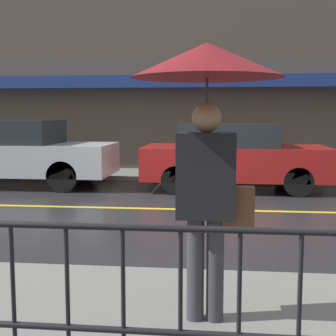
% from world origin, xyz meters
% --- Properties ---
extents(ground_plane, '(80.00, 80.00, 0.00)m').
position_xyz_m(ground_plane, '(0.00, 0.00, 0.00)').
color(ground_plane, '#262628').
extents(sidewalk_near, '(28.00, 2.60, 0.11)m').
position_xyz_m(sidewalk_near, '(0.00, -4.82, 0.05)').
color(sidewalk_near, slate).
rests_on(sidewalk_near, ground_plane).
extents(sidewalk_far, '(28.00, 1.80, 0.11)m').
position_xyz_m(sidewalk_far, '(0.00, 4.42, 0.05)').
color(sidewalk_far, slate).
rests_on(sidewalk_far, ground_plane).
extents(lane_marking, '(25.20, 0.12, 0.01)m').
position_xyz_m(lane_marking, '(0.00, 0.00, 0.00)').
color(lane_marking, gold).
rests_on(lane_marking, ground_plane).
extents(building_storefront, '(28.00, 0.85, 5.22)m').
position_xyz_m(building_storefront, '(0.00, 5.44, 2.61)').
color(building_storefront, '#4C4238').
rests_on(building_storefront, ground_plane).
extents(railing_foreground, '(12.00, 0.04, 1.03)m').
position_xyz_m(railing_foreground, '(-0.00, -5.87, 0.74)').
color(railing_foreground, black).
rests_on(railing_foreground, sidewalk_near).
extents(pedestrian, '(1.13, 1.13, 2.11)m').
position_xyz_m(pedestrian, '(0.55, -4.69, 1.81)').
color(pedestrian, '#333338').
rests_on(pedestrian, sidewalk_near).
extents(car_silver, '(4.73, 1.82, 1.55)m').
position_xyz_m(car_silver, '(-4.24, 2.39, 0.79)').
color(car_silver, '#B2B5BA').
rests_on(car_silver, ground_plane).
extents(car_red, '(4.09, 1.87, 1.47)m').
position_xyz_m(car_red, '(0.98, 2.39, 0.75)').
color(car_red, maroon).
rests_on(car_red, ground_plane).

